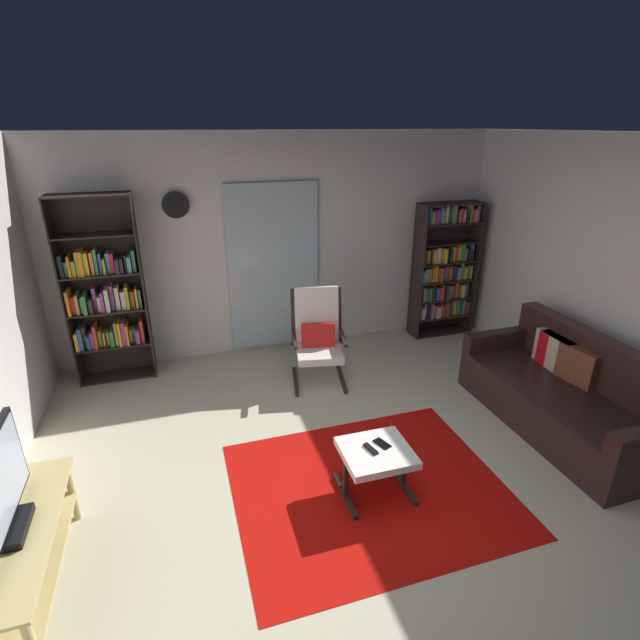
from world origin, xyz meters
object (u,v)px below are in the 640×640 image
at_px(cell_phone, 382,444).
at_px(bookshelf_near_tv, 105,296).
at_px(ottoman, 376,457).
at_px(leather_sofa, 566,395).
at_px(bookshelf_near_sofa, 444,270).
at_px(lounge_armchair, 318,334).
at_px(wall_clock, 176,205).
at_px(tv_remote, 371,449).
at_px(tv_stand, 18,552).

bearing_deg(cell_phone, bookshelf_near_tv, 108.60).
height_order(ottoman, cell_phone, cell_phone).
bearing_deg(leather_sofa, bookshelf_near_sofa, 89.92).
height_order(leather_sofa, lounge_armchair, lounge_armchair).
relative_size(leather_sofa, ottoman, 3.74).
height_order(ottoman, wall_clock, wall_clock).
height_order(bookshelf_near_sofa, lounge_armchair, bookshelf_near_sofa).
height_order(tv_remote, wall_clock, wall_clock).
distance_m(bookshelf_near_sofa, tv_remote, 3.36).
relative_size(bookshelf_near_tv, bookshelf_near_sofa, 1.16).
bearing_deg(wall_clock, bookshelf_near_sofa, -3.65).
bearing_deg(tv_remote, bookshelf_near_tv, 113.04).
bearing_deg(leather_sofa, tv_stand, -173.85).
relative_size(bookshelf_near_tv, wall_clock, 7.00).
distance_m(tv_stand, bookshelf_near_tv, 2.84).
height_order(tv_stand, leather_sofa, leather_sofa).
bearing_deg(leather_sofa, tv_remote, -171.97).
relative_size(bookshelf_near_sofa, wall_clock, 6.06).
bearing_deg(tv_stand, cell_phone, 5.12).
height_order(tv_stand, lounge_armchair, lounge_armchair).
bearing_deg(bookshelf_near_sofa, bookshelf_near_tv, 179.95).
xyz_separation_m(lounge_armchair, wall_clock, (-1.32, 0.92, 1.32)).
distance_m(tv_stand, leather_sofa, 4.45).
xyz_separation_m(lounge_armchair, cell_phone, (-0.05, -1.82, -0.13)).
bearing_deg(lounge_armchair, cell_phone, -91.54).
xyz_separation_m(bookshelf_near_tv, bookshelf_near_sofa, (4.11, -0.00, -0.08)).
bearing_deg(bookshelf_near_tv, wall_clock, 13.87).
height_order(lounge_armchair, cell_phone, lounge_armchair).
height_order(tv_stand, bookshelf_near_tv, bookshelf_near_tv).
height_order(bookshelf_near_tv, ottoman, bookshelf_near_tv).
xyz_separation_m(bookshelf_near_sofa, leather_sofa, (-0.00, -2.27, -0.58)).
relative_size(bookshelf_near_sofa, lounge_armchair, 1.72).
bearing_deg(tv_remote, wall_clock, 97.94).
bearing_deg(lounge_armchair, tv_remote, -94.88).
distance_m(ottoman, wall_clock, 3.40).
distance_m(tv_stand, lounge_armchair, 3.21).
relative_size(ottoman, tv_remote, 3.65).
relative_size(bookshelf_near_tv, tv_remote, 14.09).
height_order(leather_sofa, cell_phone, leather_sofa).
xyz_separation_m(tv_remote, wall_clock, (-1.16, 2.78, 1.44)).
bearing_deg(tv_remote, cell_phone, 4.23).
distance_m(bookshelf_near_tv, bookshelf_near_sofa, 4.11).
distance_m(bookshelf_near_tv, ottoman, 3.35).
height_order(bookshelf_near_sofa, leather_sofa, bookshelf_near_sofa).
bearing_deg(cell_phone, bookshelf_near_sofa, 30.53).
bearing_deg(bookshelf_near_sofa, wall_clock, 176.35).
distance_m(tv_stand, tv_remote, 2.33).
bearing_deg(cell_phone, tv_stand, 163.98).
bearing_deg(wall_clock, cell_phone, -65.07).
bearing_deg(bookshelf_near_sofa, lounge_armchair, -159.94).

